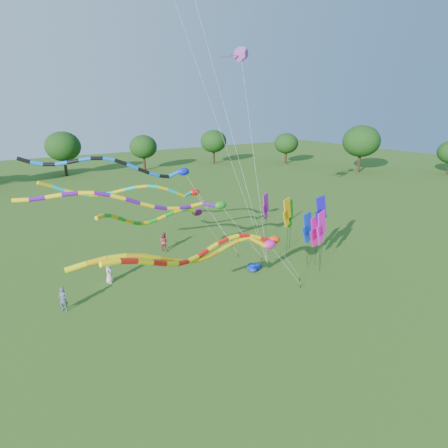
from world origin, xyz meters
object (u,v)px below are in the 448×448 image
person_a (109,272)px  person_c (164,241)px  person_b (63,299)px  blue_nylon_heap (256,268)px  tube_kite_red (223,247)px  tube_kite_orange (211,251)px

person_a → person_c: person_c is taller
person_a → person_b: bearing=161.1°
blue_nylon_heap → person_c: person_c is taller
person_b → person_c: person_c is taller
person_a → person_b: person_b is taller
person_a → tube_kite_red: bearing=-118.2°
tube_kite_red → person_b: bearing=127.3°
tube_kite_red → blue_nylon_heap: (5.93, 4.70, -4.48)m
blue_nylon_heap → person_c: size_ratio=0.86×
tube_kite_red → person_a: (-3.99, 8.67, -3.89)m
blue_nylon_heap → person_c: (-4.20, 7.45, 0.64)m
tube_kite_red → person_a: bearing=102.4°
tube_kite_red → person_a: size_ratio=9.09×
blue_nylon_heap → person_a: (-9.92, 3.98, 0.59)m
blue_nylon_heap → person_a: person_a is taller
tube_kite_red → person_b: 10.53m
tube_kite_red → person_c: (1.73, 12.15, -3.85)m
person_b → blue_nylon_heap: bearing=29.3°
tube_kite_red → tube_kite_orange: bearing=173.6°
tube_kite_orange → person_a: tube_kite_orange is taller
person_b → person_c: bearing=68.6°
tube_kite_red → blue_nylon_heap: size_ratio=10.00×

